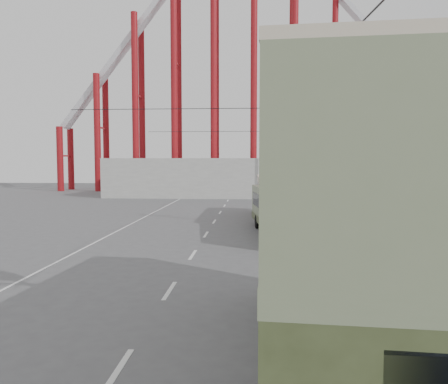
# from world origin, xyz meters

# --- Properties ---
(ground) EXTENTS (160.00, 160.00, 0.00)m
(ground) POSITION_xyz_m (0.00, 0.00, 0.00)
(ground) COLOR #525254
(ground) RESTS_ON ground
(road_markings) EXTENTS (12.52, 120.00, 0.01)m
(road_markings) POSITION_xyz_m (-0.86, 19.70, 0.01)
(road_markings) COLOR silver
(road_markings) RESTS_ON ground
(lamp_post_mid) EXTENTS (3.20, 0.44, 9.32)m
(lamp_post_mid) POSITION_xyz_m (5.60, 18.00, 4.68)
(lamp_post_mid) COLOR black
(lamp_post_mid) RESTS_ON ground
(lamp_post_far) EXTENTS (3.20, 0.44, 9.32)m
(lamp_post_far) POSITION_xyz_m (5.60, 40.00, 4.68)
(lamp_post_far) COLOR black
(lamp_post_far) RESTS_ON ground
(lamp_post_distant) EXTENTS (3.20, 0.44, 9.32)m
(lamp_post_distant) POSITION_xyz_m (5.60, 62.00, 4.68)
(lamp_post_distant) COLOR black
(lamp_post_distant) RESTS_ON ground
(roller_coaster) EXTENTS (52.95, 5.00, 55.48)m
(roller_coaster) POSITION_xyz_m (-2.49, 56.89, 22.92)
(roller_coaster) COLOR maroon
(roller_coaster) RESTS_ON ground
(fairground_shed) EXTENTS (22.00, 10.00, 5.00)m
(fairground_shed) POSITION_xyz_m (-6.00, 47.00, 2.50)
(fairground_shed) COLOR #A2A29D
(fairground_shed) RESTS_ON ground
(double_decker_bus) EXTENTS (3.56, 11.12, 5.88)m
(double_decker_bus) POSITION_xyz_m (3.78, -1.49, 3.29)
(double_decker_bus) COLOR #364022
(double_decker_bus) RESTS_ON ground
(single_decker_green) EXTENTS (3.70, 10.50, 2.91)m
(single_decker_green) POSITION_xyz_m (3.72, 15.80, 1.64)
(single_decker_green) COLOR #707E5C
(single_decker_green) RESTS_ON ground
(single_decker_cream) EXTENTS (2.86, 10.95, 3.40)m
(single_decker_cream) POSITION_xyz_m (3.75, 23.57, 1.91)
(single_decker_cream) COLOR beige
(single_decker_cream) RESTS_ON ground
(pedestrian) EXTENTS (0.83, 0.79, 1.92)m
(pedestrian) POSITION_xyz_m (2.81, 12.36, 0.96)
(pedestrian) COLOR #222227
(pedestrian) RESTS_ON ground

